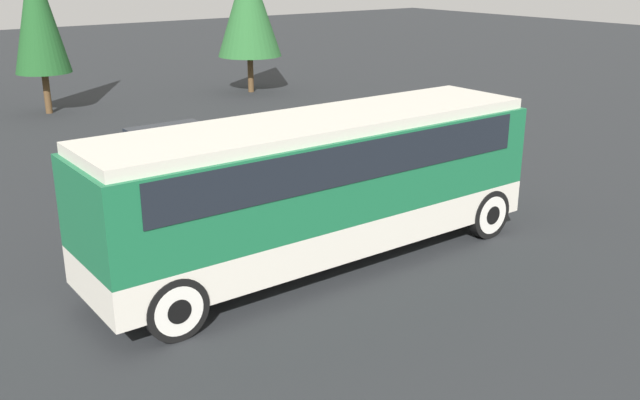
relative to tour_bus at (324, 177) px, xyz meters
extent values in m
plane|color=#26282B|center=(-0.10, 0.00, -1.94)|extent=(120.00, 120.00, 0.00)
cube|color=silver|center=(-0.10, 0.00, -1.07)|extent=(10.04, 2.46, 0.75)
cube|color=#19663D|center=(-0.10, 0.00, 0.17)|extent=(10.04, 2.46, 1.75)
cube|color=black|center=(-0.10, 0.00, 0.61)|extent=(8.83, 2.50, 0.79)
cube|color=beige|center=(-0.10, 0.00, 1.16)|extent=(9.84, 2.26, 0.22)
cube|color=#19663D|center=(4.77, 0.00, -0.07)|extent=(0.36, 2.36, 2.00)
cylinder|color=black|center=(3.99, -1.12, -1.36)|extent=(1.16, 0.28, 1.16)
cylinder|color=silver|center=(3.99, -1.12, -1.36)|extent=(0.91, 0.30, 0.91)
cylinder|color=black|center=(3.99, -1.12, -1.36)|extent=(0.44, 0.32, 0.44)
cylinder|color=black|center=(3.99, 1.12, -1.36)|extent=(1.16, 0.28, 1.16)
cylinder|color=silver|center=(3.99, 1.12, -1.36)|extent=(0.91, 0.30, 0.91)
cylinder|color=black|center=(3.99, 1.12, -1.36)|extent=(0.44, 0.32, 0.44)
cylinder|color=black|center=(-4.01, -1.12, -1.36)|extent=(1.16, 0.28, 1.16)
cylinder|color=silver|center=(-4.01, -1.12, -1.36)|extent=(0.91, 0.30, 0.91)
cylinder|color=black|center=(-4.01, -1.12, -1.36)|extent=(0.44, 0.32, 0.44)
cylinder|color=black|center=(-4.01, 1.12, -1.36)|extent=(1.16, 0.28, 1.16)
cylinder|color=silver|center=(-4.01, 1.12, -1.36)|extent=(0.91, 0.30, 0.91)
cylinder|color=black|center=(-4.01, 1.12, -1.36)|extent=(0.44, 0.32, 0.44)
cube|color=navy|center=(0.60, 8.39, -1.36)|extent=(4.53, 1.73, 0.65)
cube|color=black|center=(0.42, 8.39, -0.80)|extent=(2.36, 1.56, 0.47)
cylinder|color=black|center=(2.40, 7.62, -1.61)|extent=(0.67, 0.22, 0.67)
cylinder|color=black|center=(2.40, 7.62, -1.61)|extent=(0.25, 0.26, 0.25)
cylinder|color=black|center=(2.40, 9.17, -1.61)|extent=(0.67, 0.22, 0.67)
cylinder|color=black|center=(2.40, 9.17, -1.61)|extent=(0.25, 0.26, 0.25)
cylinder|color=black|center=(-1.19, 7.62, -1.61)|extent=(0.67, 0.22, 0.67)
cylinder|color=black|center=(-1.19, 7.62, -1.61)|extent=(0.25, 0.26, 0.25)
cylinder|color=black|center=(-1.19, 9.17, -1.61)|extent=(0.67, 0.22, 0.67)
cylinder|color=black|center=(-1.19, 9.17, -1.61)|extent=(0.25, 0.26, 0.25)
cube|color=black|center=(1.15, 4.91, -1.38)|extent=(4.48, 1.79, 0.65)
cube|color=black|center=(0.97, 4.91, -0.78)|extent=(2.33, 1.61, 0.54)
cylinder|color=black|center=(2.94, 4.10, -1.62)|extent=(0.64, 0.22, 0.64)
cylinder|color=black|center=(2.94, 4.10, -1.62)|extent=(0.24, 0.26, 0.24)
cylinder|color=black|center=(2.94, 5.71, -1.62)|extent=(0.64, 0.22, 0.64)
cylinder|color=black|center=(2.94, 5.71, -1.62)|extent=(0.24, 0.26, 0.24)
cylinder|color=black|center=(-0.65, 4.10, -1.62)|extent=(0.64, 0.22, 0.64)
cylinder|color=black|center=(-0.65, 4.10, -1.62)|extent=(0.24, 0.26, 0.24)
cylinder|color=black|center=(-0.65, 5.71, -1.62)|extent=(0.64, 0.22, 0.64)
cylinder|color=black|center=(-0.65, 5.71, -1.62)|extent=(0.24, 0.26, 0.24)
cylinder|color=brown|center=(9.62, 18.78, -1.06)|extent=(0.28, 0.28, 1.76)
cone|color=#28602D|center=(9.62, 18.78, 2.15)|extent=(3.07, 3.07, 4.66)
cylinder|color=brown|center=(0.05, 19.55, -1.08)|extent=(0.28, 0.28, 1.72)
cone|color=#1E5123|center=(0.05, 19.55, 2.25)|extent=(2.27, 2.27, 4.95)
camera|label=1|loc=(-8.55, -11.37, 4.32)|focal=40.00mm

